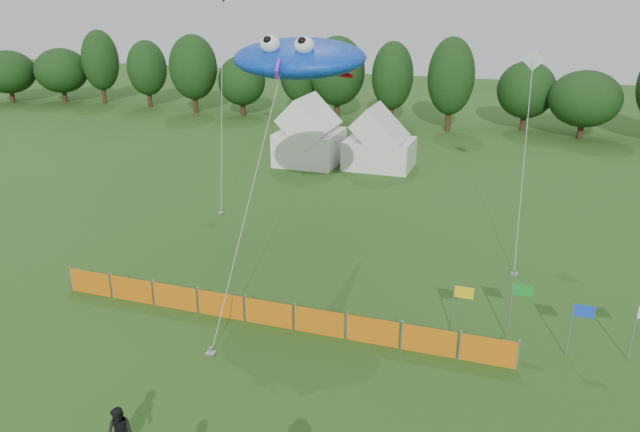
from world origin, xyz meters
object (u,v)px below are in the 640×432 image
(tent_left, at_px, (310,137))
(tent_right, at_px, (380,144))
(stingray_kite, at_px, (303,58))
(barrier_fence, at_px, (269,313))

(tent_left, bearing_deg, tent_right, 5.30)
(tent_right, height_order, stingray_kite, stingray_kite)
(tent_right, bearing_deg, tent_left, -174.70)
(tent_left, bearing_deg, barrier_fence, -74.03)
(tent_left, height_order, barrier_fence, tent_left)
(stingray_kite, bearing_deg, barrier_fence, -81.88)
(barrier_fence, bearing_deg, tent_right, 93.39)
(tent_right, distance_m, barrier_fence, 22.87)
(tent_right, distance_m, stingray_kite, 18.12)
(stingray_kite, bearing_deg, tent_left, 108.93)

